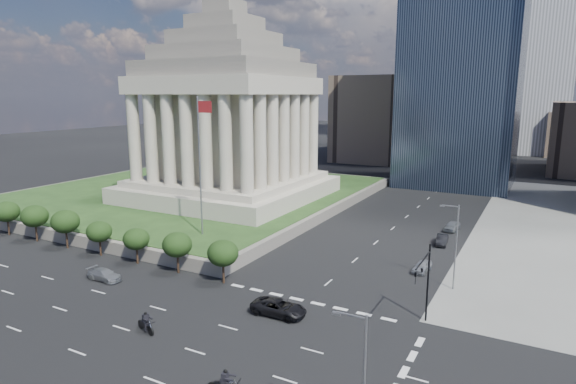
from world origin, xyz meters
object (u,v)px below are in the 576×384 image
Objects in this scene: parked_sedan_mid at (442,240)px; motorcycle_lead at (224,382)px; war_memorial at (227,98)px; traffic_signal_ne at (424,277)px; street_lamp_north at (455,242)px; pickup_truck at (279,307)px; parked_sedan_near at (422,266)px; flagpole at (201,159)px; motorcycle_trail at (145,322)px; street_lamp_south at (361,384)px; parked_sedan_far at (452,226)px; suv_grey at (104,275)px.

motorcycle_lead is at bearing -103.93° from parked_sedan_mid.
motorcycle_lead is at bearing -55.27° from war_memorial.
traffic_signal_ne is 11.34m from street_lamp_north.
traffic_signal_ne is at bearing 47.08° from motorcycle_lead.
pickup_truck is 1.44× the size of parked_sedan_near.
flagpole is 4.96× the size of parked_sedan_near.
traffic_signal_ne is 26.66m from motorcycle_trail.
street_lamp_south is at bearing -48.77° from war_memorial.
pickup_truck is at bearing 62.12° from motorcycle_trail.
parked_sedan_mid reaches higher than parked_sedan_near.
flagpole reaches higher than motorcycle_trail.
war_memorial is 73.51m from street_lamp_south.
flagpole is 7.03× the size of motorcycle_trail.
pickup_truck reaches higher than parked_sedan_far.
flagpole reaches higher than street_lamp_south.
parked_sedan_mid is at bearing -18.76° from pickup_truck.
war_memorial is 60.00m from traffic_signal_ne.
pickup_truck is (-13.51, -3.99, -4.45)m from traffic_signal_ne.
motorcycle_trail is at bearing -105.12° from parked_sedan_far.
street_lamp_north reaches higher than motorcycle_lead.
parked_sedan_mid is (-3.50, 28.08, -4.53)m from traffic_signal_ne.
motorcycle_trail is at bearing -134.09° from street_lamp_north.
traffic_signal_ne is 2.81× the size of motorcycle_trail.
traffic_signal_ne is 14.77m from pickup_truck.
parked_sedan_mid is (-4.33, 16.78, -4.94)m from street_lamp_north.
street_lamp_north is (35.16, 1.00, -7.45)m from flagpole.
motorcycle_lead is (-7.04, -45.66, 0.36)m from parked_sedan_mid.
traffic_signal_ne is 0.80× the size of street_lamp_south.
motorcycle_trail is at bearing -63.85° from flagpole.
suv_grey is (-2.41, -16.13, -12.43)m from flagpole.
pickup_truck is 1.28× the size of parked_sedan_far.
parked_sedan_far is 1.59× the size of motorcycle_trail.
parked_sedan_far is (0.00, 8.52, 0.04)m from parked_sedan_mid.
parked_sedan_far is (-3.50, 36.61, -4.48)m from traffic_signal_ne.
suv_grey is at bearing 159.74° from street_lamp_south.
war_memorial is 13.72× the size of motorcycle_trail.
motorcycle_trail reaches higher than parked_sedan_mid.
street_lamp_north is at bearing -36.53° from parked_sedan_near.
flagpole is at bearing -155.19° from parked_sedan_mid.
motorcycle_trail is (-23.66, 6.58, -4.60)m from street_lamp_south.
street_lamp_south is at bearing -76.61° from parked_sedan_near.
parked_sedan_far is (33.24, 42.44, 0.09)m from suv_grey.
pickup_truck reaches higher than parked_sedan_mid.
flagpole is at bearing 139.53° from street_lamp_south.
flagpole is at bearing 163.29° from traffic_signal_ne.
motorcycle_lead is at bearing 169.41° from street_lamp_south.
war_memorial reaches higher than parked_sedan_far.
street_lamp_south reaches higher than suv_grey.
suv_grey is 15.71m from motorcycle_trail.
parked_sedan_far is at bearing 70.62° from motorcycle_lead.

